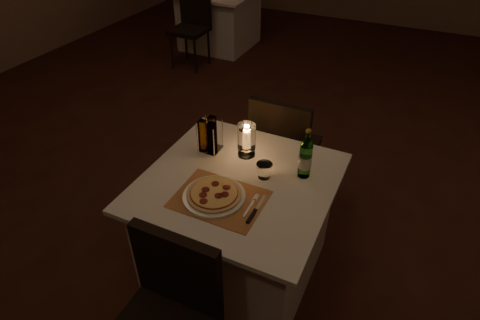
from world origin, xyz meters
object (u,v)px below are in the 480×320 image
at_px(pizza, 214,194).
at_px(tumbler, 264,171).
at_px(main_table, 239,228).
at_px(hurricane_candle, 247,138).
at_px(chair_near, 168,308).
at_px(neighbor_table_left, 219,19).
at_px(plate, 214,196).
at_px(water_bottle, 305,158).
at_px(chair_far, 283,142).

xyz_separation_m(pizza, tumbler, (0.16, 0.26, 0.02)).
bearing_deg(main_table, hurricane_candle, 104.26).
bearing_deg(pizza, main_table, 74.50).
height_order(chair_near, neighbor_table_left, chair_near).
height_order(pizza, tumbler, tumbler).
bearing_deg(plate, pizza, -66.15).
relative_size(chair_near, plate, 2.81).
height_order(pizza, water_bottle, water_bottle).
height_order(tumbler, hurricane_candle, hurricane_candle).
relative_size(chair_far, tumbler, 10.30).
distance_m(hurricane_candle, neighbor_table_left, 3.78).
distance_m(tumbler, hurricane_candle, 0.24).
distance_m(main_table, hurricane_candle, 0.54).
relative_size(main_table, hurricane_candle, 4.98).
relative_size(main_table, plate, 3.12).
bearing_deg(hurricane_candle, main_table, -75.74).
distance_m(chair_near, plate, 0.57).
bearing_deg(tumbler, chair_near, -98.15).
relative_size(pizza, tumbler, 3.21).
bearing_deg(tumbler, water_bottle, 29.30).
height_order(chair_near, chair_far, same).
relative_size(water_bottle, hurricane_candle, 1.44).
xyz_separation_m(chair_far, neighbor_table_left, (-1.95, 2.76, -0.18)).
xyz_separation_m(plate, neighbor_table_left, (-1.90, 3.65, -0.38)).
relative_size(chair_near, hurricane_candle, 4.48).
bearing_deg(neighbor_table_left, plate, -62.48).
bearing_deg(pizza, neighbor_table_left, 117.52).
relative_size(chair_near, water_bottle, 3.10).
relative_size(hurricane_candle, neighbor_table_left, 0.20).
bearing_deg(plate, tumbler, 58.03).
distance_m(main_table, chair_near, 0.74).
relative_size(chair_far, water_bottle, 3.10).
height_order(hurricane_candle, neighbor_table_left, hurricane_candle).
relative_size(chair_near, neighbor_table_left, 0.90).
bearing_deg(main_table, pizza, -105.50).
bearing_deg(neighbor_table_left, pizza, -62.48).
xyz_separation_m(main_table, hurricane_candle, (-0.06, 0.23, 0.48)).
xyz_separation_m(plate, water_bottle, (0.35, 0.37, 0.11)).
relative_size(chair_far, neighbor_table_left, 0.90).
relative_size(plate, pizza, 1.14).
relative_size(plate, water_bottle, 1.10).
height_order(main_table, chair_far, chair_far).
height_order(main_table, hurricane_candle, hurricane_candle).
bearing_deg(main_table, tumbler, 36.00).
height_order(chair_far, plate, chair_far).
bearing_deg(water_bottle, chair_far, 119.92).
bearing_deg(water_bottle, chair_near, -108.52).
distance_m(water_bottle, hurricane_candle, 0.36).
height_order(chair_near, pizza, chair_near).
bearing_deg(chair_near, tumbler, 81.85).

